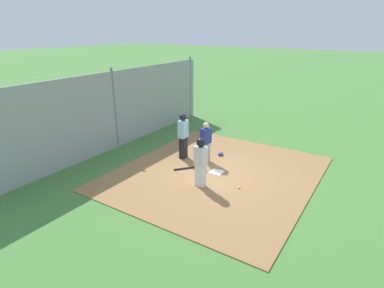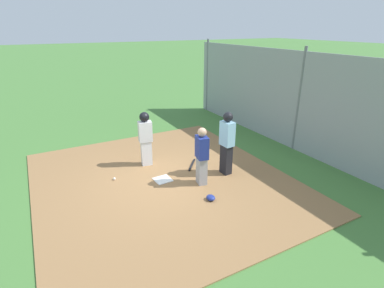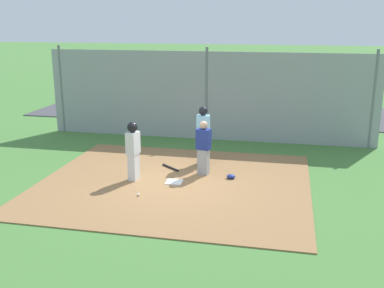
% 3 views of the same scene
% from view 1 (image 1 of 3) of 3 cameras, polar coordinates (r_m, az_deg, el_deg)
% --- Properties ---
extents(ground_plane, '(140.00, 140.00, 0.00)m').
position_cam_1_polar(ground_plane, '(11.06, 4.51, -5.36)').
color(ground_plane, '#477A38').
extents(dirt_infield, '(7.20, 6.40, 0.03)m').
position_cam_1_polar(dirt_infield, '(11.05, 4.51, -5.29)').
color(dirt_infield, olive).
rests_on(dirt_infield, ground_plane).
extents(home_plate, '(0.46, 0.46, 0.02)m').
position_cam_1_polar(home_plate, '(11.04, 4.51, -5.17)').
color(home_plate, white).
rests_on(home_plate, dirt_infield).
extents(catcher, '(0.42, 0.33, 1.55)m').
position_cam_1_polar(catcher, '(11.63, 2.53, 0.45)').
color(catcher, '#9E9EA3').
rests_on(catcher, dirt_infield).
extents(umpire, '(0.40, 0.28, 1.78)m').
position_cam_1_polar(umpire, '(11.89, -1.63, 1.67)').
color(umpire, black).
rests_on(umpire, dirt_infield).
extents(runner, '(0.32, 0.42, 1.63)m').
position_cam_1_polar(runner, '(9.75, 1.60, -2.81)').
color(runner, silver).
rests_on(runner, dirt_infield).
extents(baseball_bat, '(0.63, 0.54, 0.06)m').
position_cam_1_polar(baseball_bat, '(11.25, -1.46, -4.49)').
color(baseball_bat, black).
rests_on(baseball_bat, dirt_infield).
extents(catcher_mask, '(0.24, 0.20, 0.12)m').
position_cam_1_polar(catcher_mask, '(12.47, 5.26, -1.83)').
color(catcher_mask, navy).
rests_on(catcher_mask, dirt_infield).
extents(baseball, '(0.07, 0.07, 0.07)m').
position_cam_1_polar(baseball, '(10.08, 8.60, -7.84)').
color(baseball, white).
rests_on(baseball, dirt_infield).
extents(backstop_fence, '(12.00, 0.10, 3.35)m').
position_cam_1_polar(backstop_fence, '(13.34, -13.96, 5.99)').
color(backstop_fence, '#93999E').
rests_on(backstop_fence, ground_plane).
extents(parking_lot, '(18.00, 5.20, 0.04)m').
position_cam_1_polar(parking_lot, '(17.57, -24.75, 2.78)').
color(parking_lot, '#424247').
rests_on(parking_lot, ground_plane).
extents(parked_car_dark, '(4.41, 2.35, 1.28)m').
position_cam_1_polar(parked_car_dark, '(19.51, -17.34, 7.19)').
color(parked_car_dark, black).
rests_on(parked_car_dark, parking_lot).
extents(parked_car_white, '(4.36, 2.23, 1.28)m').
position_cam_1_polar(parked_car_white, '(17.18, -25.94, 4.30)').
color(parked_car_white, silver).
rests_on(parked_car_white, parking_lot).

